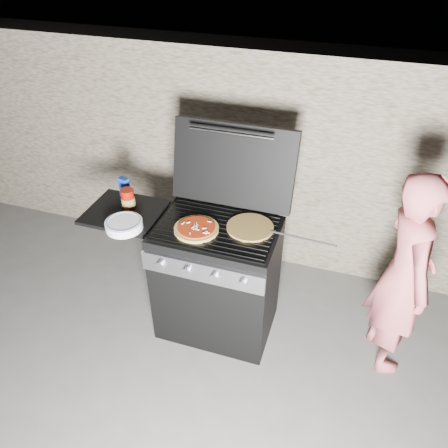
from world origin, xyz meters
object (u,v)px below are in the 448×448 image
(pizza_topped, at_px, (196,228))
(person, at_px, (403,276))
(sauce_jar, at_px, (128,199))
(gas_grill, at_px, (184,272))

(pizza_topped, bearing_deg, person, 7.69)
(sauce_jar, distance_m, person, 1.86)
(gas_grill, xyz_separation_m, person, (1.44, 0.11, 0.27))
(gas_grill, bearing_deg, person, 4.30)
(gas_grill, bearing_deg, pizza_topped, -26.34)
(person, bearing_deg, pizza_topped, 79.96)
(gas_grill, height_order, person, person)
(gas_grill, relative_size, sauce_jar, 9.52)
(gas_grill, bearing_deg, sauce_jar, 173.35)
(gas_grill, height_order, pizza_topped, pizza_topped)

